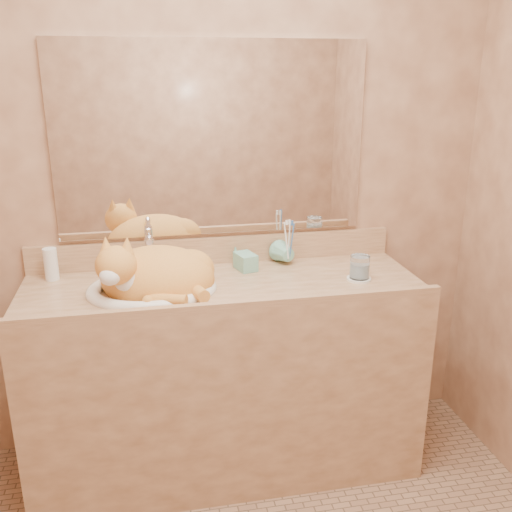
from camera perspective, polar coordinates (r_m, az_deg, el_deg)
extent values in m
cube|color=brown|center=(2.46, -4.34, 8.26)|extent=(2.40, 0.02, 2.50)
cube|color=white|center=(2.42, -4.39, 11.47)|extent=(1.30, 0.02, 0.80)
imported|color=#74BAA4|center=(2.39, -0.49, 0.08)|extent=(0.09, 0.09, 0.16)
imported|color=#74BAA4|center=(2.49, 3.32, -0.03)|extent=(0.12, 0.12, 0.09)
cylinder|color=white|center=(2.37, 10.26, -2.26)|extent=(0.10, 0.10, 0.01)
cylinder|color=white|center=(2.36, 10.33, -1.08)|extent=(0.08, 0.08, 0.09)
cylinder|color=white|center=(2.47, -19.83, -0.77)|extent=(0.06, 0.06, 0.13)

